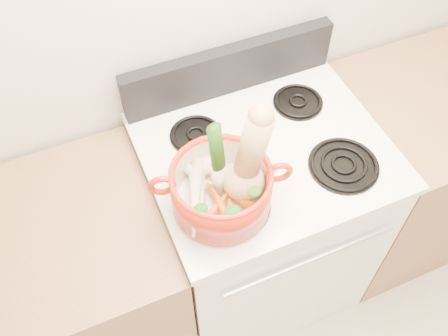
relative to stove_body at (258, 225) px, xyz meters
name	(u,v)px	position (x,y,z in m)	size (l,w,h in m)	color
stove_body	(258,225)	(0.00, 0.00, 0.00)	(0.76, 0.65, 0.92)	silver
cooktop	(266,151)	(0.00, 0.00, 0.47)	(0.78, 0.67, 0.03)	white
control_backsplash	(230,69)	(0.00, 0.30, 0.58)	(0.76, 0.05, 0.18)	black
oven_handle	(311,260)	(0.00, -0.34, 0.32)	(0.02, 0.02, 0.60)	silver
burner_front_left	(233,205)	(-0.19, -0.16, 0.50)	(0.22, 0.22, 0.02)	black
burner_front_right	(344,165)	(0.19, -0.16, 0.50)	(0.22, 0.22, 0.02)	black
burner_back_left	(196,134)	(-0.19, 0.14, 0.50)	(0.17, 0.17, 0.02)	black
burner_back_right	(298,101)	(0.19, 0.14, 0.50)	(0.17, 0.17, 0.02)	black
dutch_oven	(221,189)	(-0.22, -0.14, 0.58)	(0.29, 0.29, 0.14)	#B5200F
pot_handle_left	(162,185)	(-0.38, -0.10, 0.63)	(0.08, 0.08, 0.02)	#B5200F
pot_handle_right	(279,172)	(-0.06, -0.19, 0.63)	(0.08, 0.08, 0.02)	#B5200F
squash	(245,160)	(-0.15, -0.15, 0.69)	(0.13, 0.13, 0.31)	tan
leek	(218,162)	(-0.22, -0.12, 0.67)	(0.04, 0.04, 0.27)	silver
ginger	(207,166)	(-0.22, -0.04, 0.56)	(0.09, 0.06, 0.05)	#D1B381
parsnip_0	(201,194)	(-0.28, -0.13, 0.56)	(0.04, 0.04, 0.22)	beige
parsnip_1	(200,201)	(-0.29, -0.15, 0.57)	(0.04, 0.04, 0.19)	beige
parsnip_2	(199,178)	(-0.26, -0.08, 0.57)	(0.04, 0.04, 0.17)	beige
parsnip_3	(195,203)	(-0.31, -0.16, 0.58)	(0.04, 0.04, 0.20)	beige
carrot_0	(230,207)	(-0.22, -0.19, 0.55)	(0.03, 0.03, 0.14)	#D2620A
carrot_1	(220,206)	(-0.24, -0.19, 0.57)	(0.03, 0.03, 0.16)	#D04E0A
carrot_2	(231,193)	(-0.20, -0.16, 0.57)	(0.03, 0.03, 0.16)	#D94C0A
carrot_3	(216,207)	(-0.25, -0.19, 0.57)	(0.03, 0.03, 0.13)	#C55D09
carrot_4	(220,205)	(-0.24, -0.19, 0.58)	(0.03, 0.03, 0.14)	#B95309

